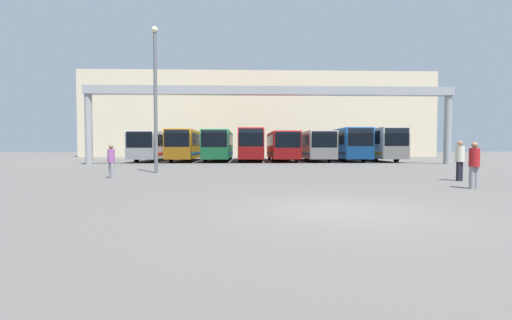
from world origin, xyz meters
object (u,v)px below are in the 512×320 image
Objects in this scene: bus_slot_4 at (282,145)px; bus_slot_3 at (250,143)px; bus_slot_0 at (157,145)px; pedestrian_near_right at (474,164)px; bus_slot_6 at (343,143)px; bus_slot_5 at (312,145)px; bus_slot_1 at (187,144)px; pedestrian_mid_left at (111,161)px; bus_slot_7 at (374,143)px; lamp_post at (155,94)px; pedestrian_near_left at (460,160)px; bus_slot_2 at (219,144)px.

bus_slot_3 is at bearing 171.62° from bus_slot_4.
bus_slot_0 reaches higher than pedestrian_near_right.
bus_slot_5 is at bearing 175.21° from bus_slot_6.
bus_slot_4 is at bearing -3.51° from bus_slot_1.
bus_slot_1 is at bearing 176.49° from bus_slot_4.
bus_slot_5 is 7.43× the size of pedestrian_mid_left.
bus_slot_6 reaches higher than pedestrian_mid_left.
bus_slot_7 is at bearing -0.50° from bus_slot_6.
lamp_post reaches higher than pedestrian_near_right.
pedestrian_near_left is 15.88m from pedestrian_mid_left.
bus_slot_3 is 1.01× the size of bus_slot_7.
bus_slot_0 reaches higher than pedestrian_mid_left.
pedestrian_near_left is 15.71m from lamp_post.
bus_slot_2 is 10.06m from bus_slot_5.
pedestrian_near_right is (17.65, -25.41, -0.85)m from bus_slot_0.
lamp_post is at bearing -86.33° from bus_slot_1.
pedestrian_near_right is at bearing -72.98° from bus_slot_3.
bus_slot_3 reaches higher than bus_slot_4.
bus_slot_3 is 10.06m from bus_slot_6.
bus_slot_6 reaches higher than bus_slot_0.
lamp_post is at bearing -138.31° from bus_slot_7.
bus_slot_7 is 1.35× the size of lamp_post.
lamp_post reaches higher than bus_slot_6.
bus_slot_1 is at bearing 179.50° from bus_slot_6.
bus_slot_4 is at bearing -107.39° from pedestrian_near_left.
pedestrian_near_left reaches higher than pedestrian_near_right.
bus_slot_1 is at bearing 129.39° from pedestrian_mid_left.
pedestrian_near_right is (10.94, -25.22, -0.92)m from bus_slot_2.
bus_slot_3 is at bearing 179.78° from bus_slot_7.
lamp_post is (1.31, 3.16, 3.65)m from pedestrian_mid_left.
bus_slot_1 is at bearing -86.62° from pedestrian_near_left.
bus_slot_6 is at bearing 4.02° from bus_slot_4.
bus_slot_0 is at bearing 138.58° from pedestrian_mid_left.
bus_slot_6 is (13.41, -0.46, 0.11)m from bus_slot_2.
pedestrian_mid_left is (-16.98, -20.13, -1.07)m from bus_slot_6.
bus_slot_3 is at bearing -1.06° from bus_slot_1.
bus_slot_7 reaches higher than bus_slot_5.
pedestrian_mid_left is (-10.27, -19.66, -0.89)m from bus_slot_4.
bus_slot_5 reaches higher than pedestrian_mid_left.
bus_slot_5 is 1.42× the size of lamp_post.
lamp_post is (-12.31, -17.25, 2.74)m from bus_slot_5.
pedestrian_near_right is at bearing -55.22° from bus_slot_0.
bus_slot_2 is at bearing 178.34° from bus_slot_7.
bus_slot_4 is at bearing -175.98° from bus_slot_6.
bus_slot_4 is 3.44m from bus_slot_5.
pedestrian_mid_left is (3.14, -20.77, -0.89)m from bus_slot_0.
bus_slot_2 is 1.46× the size of lamp_post.
bus_slot_1 reaches higher than pedestrian_near_right.
pedestrian_mid_left is at bearing -123.72° from bus_slot_5.
bus_slot_5 reaches higher than bus_slot_0.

